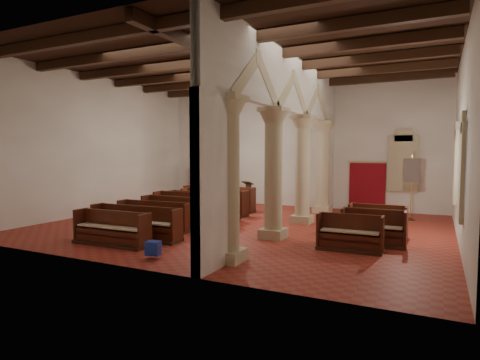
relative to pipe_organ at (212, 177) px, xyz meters
name	(u,v)px	position (x,y,z in m)	size (l,w,h in m)	color
floor	(243,226)	(4.50, -5.50, -1.37)	(14.00, 14.00, 0.00)	maroon
ceiling	(243,60)	(4.50, -5.50, 4.63)	(14.00, 14.00, 0.00)	black
wall_back	(295,146)	(4.50, 0.50, 1.63)	(14.00, 0.02, 6.00)	white
wall_front	(128,139)	(4.50, -11.50, 1.63)	(14.00, 0.02, 6.00)	white
wall_left	(100,145)	(-2.50, -5.50, 1.63)	(0.02, 12.00, 6.00)	white
wall_right	(462,142)	(11.50, -5.50, 1.63)	(0.02, 12.00, 6.00)	white
ceiling_beams	(243,65)	(4.50, -5.50, 4.45)	(13.80, 11.80, 0.30)	#341B10
arcade	(290,127)	(6.30, -5.50, 2.19)	(0.90, 11.90, 6.00)	tan
window_right_a	(463,172)	(11.48, -7.00, 0.83)	(0.03, 1.00, 2.20)	#377B5B
window_right_b	(457,167)	(11.48, -3.00, 0.83)	(0.03, 1.00, 2.20)	#377B5B
window_back	(403,163)	(9.50, 0.48, 0.83)	(1.00, 0.03, 2.20)	#377B5B
pipe_organ	(212,177)	(0.00, 0.00, 0.00)	(2.10, 0.85, 4.40)	#341B10
lectern	(248,195)	(2.17, -0.03, -0.87)	(0.57, 0.59, 1.22)	#3E2813
dossal_curtain	(367,186)	(8.00, 0.42, -0.21)	(1.80, 0.07, 2.17)	maroon
processional_banner	(411,199)	(9.98, -1.48, -0.54)	(0.61, 0.77, 2.65)	#341B10
hymnal_box_a	(153,248)	(4.48, -10.63, -1.10)	(0.35, 0.28, 0.35)	navy
hymnal_box_b	(177,225)	(3.08, -7.60, -1.12)	(0.30, 0.25, 0.30)	navy
hymnal_box_c	(190,218)	(2.79, -6.43, -1.09)	(0.37, 0.30, 0.37)	navy
tube_heater_a	(121,235)	(2.21, -9.32, -1.21)	(0.09, 0.09, 0.91)	white
tube_heater_b	(97,237)	(1.76, -9.88, -1.21)	(0.11, 0.11, 1.06)	silver
nave_pew_0	(112,234)	(2.41, -9.95, -1.04)	(2.49, 0.72, 0.99)	#341B10
nave_pew_1	(135,228)	(2.47, -9.00, -1.04)	(3.18, 0.77, 1.02)	#341B10
nave_pew_2	(154,220)	(2.08, -7.57, -1.05)	(2.82, 0.82, 0.99)	#341B10
nave_pew_3	(174,216)	(2.27, -6.65, -1.02)	(2.73, 0.84, 1.06)	#341B10
nave_pew_4	(193,212)	(2.42, -5.59, -1.00)	(3.37, 0.96, 1.13)	#341B10
nave_pew_5	(202,210)	(2.30, -4.75, -1.01)	(3.16, 0.77, 1.09)	#341B10
nave_pew_6	(214,206)	(2.24, -3.71, -1.01)	(3.13, 0.87, 1.09)	#341B10
nave_pew_7	(219,203)	(1.88, -2.63, -1.00)	(3.45, 0.88, 1.12)	#341B10
aisle_pew_0	(350,238)	(8.78, -7.55, -1.03)	(1.78, 0.71, 1.00)	#341B10
aisle_pew_1	(373,233)	(9.27, -6.63, -1.02)	(1.82, 0.76, 1.05)	#341B10
aisle_pew_2	(377,226)	(9.23, -5.40, -1.02)	(1.77, 0.70, 1.03)	#341B10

